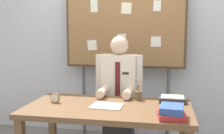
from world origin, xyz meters
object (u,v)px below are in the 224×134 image
Objects in this scene: bulletin_board at (125,27)px; paper_tray at (172,99)px; open_notebook at (107,106)px; desk_clock at (55,98)px; pen_holder at (138,95)px; book_stack at (172,112)px; person at (119,99)px; desk at (108,115)px.

bulletin_board is 7.94× the size of paper_tray.
open_notebook is 0.54m from desk_clock.
pen_holder is 0.35m from paper_tray.
book_stack is (0.58, -1.33, -0.71)m from bulletin_board.
bulletin_board is at bearing 90.01° from person.
desk_clock is (-1.13, 0.28, -0.01)m from book_stack.
desk_clock reaches higher than paper_tray.
bulletin_board is 1.38m from desk_clock.
book_stack is at bearing -23.72° from desk.
open_notebook is 0.40m from pen_holder.
pen_holder is at bearing 179.94° from paper_tray.
open_notebook is 1.81× the size of pen_holder.
desk is at bearing -132.62° from pen_holder.
open_notebook is at bearing -153.87° from paper_tray.
person is 0.66m from open_notebook.
bulletin_board is at bearing 127.21° from paper_tray.
pen_holder is at bearing -53.89° from person.
person is at bearing 123.31° from book_stack.
desk_clock is at bearing 175.16° from open_notebook.
book_stack reaches higher than paper_tray.
book_stack is 1.63× the size of pen_holder.
paper_tray is at bearing 88.06° from book_stack.
open_notebook is at bearing -110.66° from desk.
desk_clock is 1.17m from paper_tray.
desk is at bearing -90.00° from bulletin_board.
desk_clock is 0.38× the size of paper_tray.
paper_tray is at bearing -52.79° from bulletin_board.
pen_holder reaches higher than desk_clock.
person is (0.00, 0.63, -0.00)m from desk.
pen_holder is at bearing 17.59° from desk_clock.
desk_clock is at bearing 177.32° from desk.
open_notebook is at bearing -90.39° from bulletin_board.
bulletin_board reaches higher than book_stack.
pen_holder reaches higher than open_notebook.
pen_holder is at bearing 121.37° from book_stack.
desk is at bearing -155.13° from paper_tray.
person is 0.83m from desk_clock.
open_notebook is (-0.01, -0.65, 0.09)m from person.
desk is 0.65m from book_stack.
desk_clock is (-0.54, 0.03, 0.13)m from desk.
pen_holder is (0.26, 0.30, 0.04)m from open_notebook.
desk_clock is at bearing -162.41° from pen_holder.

